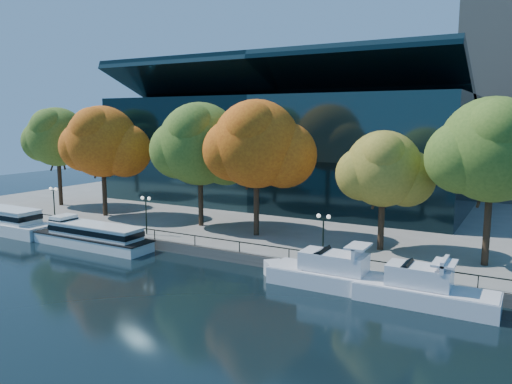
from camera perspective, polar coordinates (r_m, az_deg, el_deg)
The scene contains 17 objects.
ground at distance 46.30m, azimuth -9.37°, elevation -8.11°, with size 160.00×160.00×0.00m, color black.
promenade at distance 77.23m, azimuth 7.71°, elevation -1.03°, with size 90.00×67.08×1.00m.
railing at distance 48.28m, azimuth -7.01°, elevation -4.98°, with size 88.20×0.08×0.99m.
convention_building at distance 73.74m, azimuth 3.61°, elevation 4.85°, with size 50.00×24.57×21.43m.
large_vessel at distance 64.26m, azimuth -26.53°, elevation -3.05°, with size 13.40×3.57×2.87m.
tour_boat at distance 54.25m, azimuth -18.50°, elevation -4.64°, with size 15.27×3.41×2.90m.
cruiser_near at distance 39.72m, azimuth 8.92°, elevation -9.20°, with size 12.52×3.23×3.63m.
cruiser_far at distance 37.75m, azimuth 18.10°, elevation -10.46°, with size 10.91×3.02×3.56m.
tree_0 at distance 74.27m, azimuth -21.70°, elevation 5.73°, with size 10.14×8.31×13.59m.
tree_1 at distance 64.32m, azimuth -17.09°, elevation 5.36°, with size 10.97×9.00×13.64m.
tree_2 at distance 55.87m, azimuth -6.31°, elevation 5.28°, with size 11.54×9.46×13.87m.
tree_3 at distance 50.83m, azimuth 0.19°, elevation 5.29°, with size 11.30×9.26×14.02m.
tree_4 at distance 46.70m, azimuth 14.48°, elevation 2.39°, with size 8.69×7.13×11.02m.
tree_5 at distance 44.41m, azimuth 25.61°, elevation 4.14°, with size 10.66×8.74×13.85m.
lamp_0 at distance 63.60m, azimuth -22.12°, elevation -0.43°, with size 1.26×0.36×4.03m.
lamp_1 at distance 53.27m, azimuth -12.47°, elevation -1.61°, with size 1.26×0.36×4.03m.
lamp_2 at distance 42.89m, azimuth 7.71°, elevation -3.91°, with size 1.26×0.36×4.03m.
Camera 1 is at (27.96, -34.50, 13.08)m, focal length 35.00 mm.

